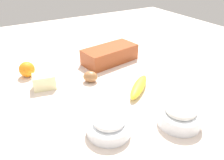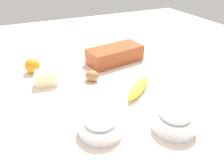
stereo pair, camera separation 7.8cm
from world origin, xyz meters
name	(u,v)px [view 2 (the right image)]	position (x,y,z in m)	size (l,w,h in m)	color
ground_plane	(112,90)	(0.00, 0.00, -0.01)	(2.40, 2.40, 0.02)	beige
loaf_pan	(115,54)	(0.12, 0.23, 0.04)	(0.30, 0.17, 0.08)	#9E4723
flour_bowl	(174,119)	(0.08, -0.30, 0.03)	(0.14, 0.14, 0.07)	white
sugar_bowl	(101,124)	(-0.14, -0.22, 0.03)	(0.14, 0.14, 0.06)	white
banana	(139,88)	(0.09, -0.07, 0.02)	(0.19, 0.04, 0.04)	yellow
orange_fruit	(32,66)	(-0.28, 0.29, 0.03)	(0.07, 0.07, 0.07)	orange
butter_block	(47,78)	(-0.24, 0.15, 0.03)	(0.09, 0.06, 0.06)	#F4EDB2
egg_near_butter	(92,76)	(-0.05, 0.10, 0.02)	(0.05, 0.05, 0.06)	#A56F43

